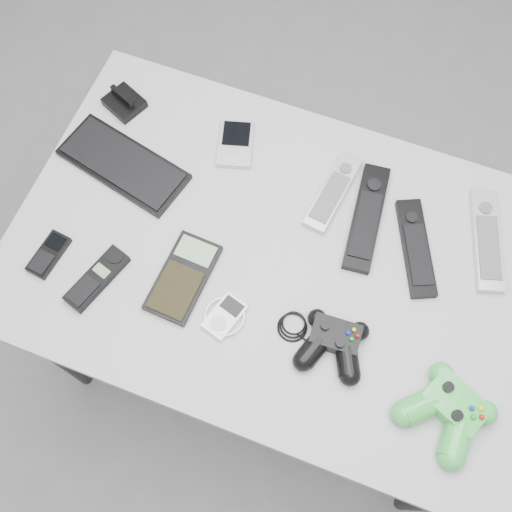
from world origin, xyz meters
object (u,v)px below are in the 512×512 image
(pda_keyboard, at_px, (123,164))
(mobile_phone, at_px, (49,254))
(remote_silver_a, at_px, (333,191))
(remote_black_a, at_px, (367,217))
(calculator, at_px, (183,277))
(controller_black, at_px, (334,342))
(pda, at_px, (236,144))
(cordless_handset, at_px, (97,278))
(desk, at_px, (281,268))
(remote_silver_b, at_px, (487,240))
(remote_black_b, at_px, (416,247))
(mp3_player, at_px, (224,316))
(controller_green, at_px, (449,410))

(pda_keyboard, bearing_deg, mobile_phone, -88.39)
(remote_silver_a, relative_size, remote_black_a, 0.80)
(calculator, relative_size, controller_black, 0.82)
(pda, relative_size, cordless_handset, 0.79)
(cordless_handset, bearing_deg, controller_black, 22.25)
(pda, xyz_separation_m, cordless_handset, (-0.15, -0.40, 0.00))
(desk, xyz_separation_m, cordless_handset, (-0.34, -0.18, 0.08))
(remote_silver_a, bearing_deg, remote_silver_b, 8.63)
(controller_black, bearing_deg, desk, 134.56)
(remote_silver_a, bearing_deg, desk, -98.75)
(remote_silver_a, bearing_deg, calculator, -119.53)
(mobile_phone, bearing_deg, remote_black_b, 28.81)
(mp3_player, bearing_deg, controller_green, 13.36)
(desk, xyz_separation_m, remote_silver_b, (0.39, 0.18, 0.08))
(cordless_handset, relative_size, controller_black, 0.66)
(remote_silver_a, bearing_deg, pda_keyboard, -160.11)
(remote_silver_a, relative_size, controller_black, 0.89)
(cordless_handset, relative_size, controller_green, 0.88)
(remote_silver_a, xyz_separation_m, remote_black_b, (0.20, -0.06, -0.00))
(remote_silver_b, relative_size, mobile_phone, 2.27)
(mp3_player, xyz_separation_m, controller_black, (0.22, 0.02, 0.01))
(remote_black_a, height_order, controller_black, controller_black)
(remote_black_b, bearing_deg, cordless_handset, -177.45)
(cordless_handset, bearing_deg, calculator, 39.30)
(cordless_handset, bearing_deg, pda_keyboard, 121.79)
(desk, xyz_separation_m, pda, (-0.19, 0.22, 0.08))
(remote_black_b, distance_m, controller_black, 0.28)
(pda_keyboard, xyz_separation_m, cordless_handset, (0.07, -0.26, 0.00))
(cordless_handset, xyz_separation_m, controller_green, (0.73, -0.00, 0.02))
(mobile_phone, bearing_deg, pda, 62.55)
(remote_black_a, distance_m, cordless_handset, 0.58)
(remote_silver_a, bearing_deg, cordless_handset, -129.27)
(remote_silver_b, bearing_deg, remote_black_a, 172.24)
(controller_green, bearing_deg, pda_keyboard, -174.82)
(pda, relative_size, controller_black, 0.52)
(desk, xyz_separation_m, pda_keyboard, (-0.41, 0.08, 0.08))
(remote_black_b, relative_size, cordless_handset, 1.47)
(remote_black_b, bearing_deg, remote_black_a, 141.25)
(controller_black, bearing_deg, cordless_handset, -178.31)
(remote_black_b, height_order, calculator, remote_black_b)
(controller_black, bearing_deg, remote_black_a, 90.31)
(controller_black, xyz_separation_m, controller_green, (0.24, -0.05, 0.00))
(remote_black_a, bearing_deg, mp3_player, -128.94)
(remote_silver_a, distance_m, mp3_player, 0.36)
(pda, height_order, cordless_handset, cordless_handset)
(mobile_phone, distance_m, controller_green, 0.85)
(desk, distance_m, controller_black, 0.23)
(remote_black_b, xyz_separation_m, cordless_handset, (-0.59, -0.30, 0.00))
(controller_black, bearing_deg, remote_black_b, 65.73)
(calculator, distance_m, controller_green, 0.57)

